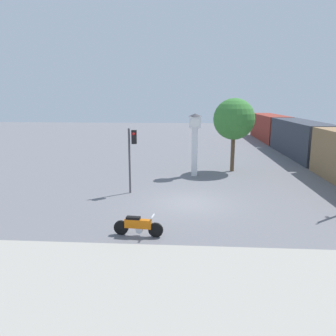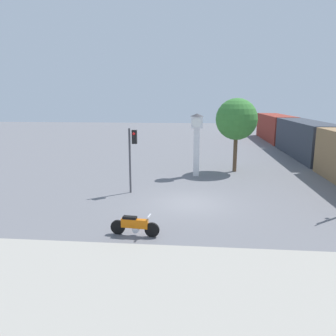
{
  "view_description": "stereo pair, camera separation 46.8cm",
  "coord_description": "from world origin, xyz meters",
  "px_view_note": "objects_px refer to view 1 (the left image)",
  "views": [
    {
      "loc": [
        -0.01,
        -16.94,
        5.51
      ],
      "look_at": [
        -1.25,
        1.35,
        1.63
      ],
      "focal_mm": 35.0,
      "sensor_mm": 36.0,
      "label": 1
    },
    {
      "loc": [
        0.45,
        -16.9,
        5.51
      ],
      "look_at": [
        -1.25,
        1.35,
        1.63
      ],
      "focal_mm": 35.0,
      "sensor_mm": 36.0,
      "label": 2
    }
  ],
  "objects_px": {
    "motorcycle": "(138,226)",
    "freight_train": "(300,139)",
    "clock_tower": "(195,135)",
    "traffic_light": "(132,149)",
    "street_tree": "(234,119)"
  },
  "relations": [
    {
      "from": "motorcycle",
      "to": "street_tree",
      "type": "height_order",
      "value": "street_tree"
    },
    {
      "from": "freight_train",
      "to": "traffic_light",
      "type": "relative_size",
      "value": 9.99
    },
    {
      "from": "clock_tower",
      "to": "street_tree",
      "type": "relative_size",
      "value": 0.81
    },
    {
      "from": "freight_train",
      "to": "street_tree",
      "type": "height_order",
      "value": "street_tree"
    },
    {
      "from": "motorcycle",
      "to": "clock_tower",
      "type": "distance_m",
      "value": 11.57
    },
    {
      "from": "freight_train",
      "to": "traffic_light",
      "type": "height_order",
      "value": "traffic_light"
    },
    {
      "from": "traffic_light",
      "to": "clock_tower",
      "type": "bearing_deg",
      "value": 52.29
    },
    {
      "from": "freight_train",
      "to": "clock_tower",
      "type": "bearing_deg",
      "value": -138.38
    },
    {
      "from": "traffic_light",
      "to": "street_tree",
      "type": "relative_size",
      "value": 0.69
    },
    {
      "from": "clock_tower",
      "to": "freight_train",
      "type": "xyz_separation_m",
      "value": [
        10.5,
        9.33,
        -1.27
      ]
    },
    {
      "from": "motorcycle",
      "to": "freight_train",
      "type": "relative_size",
      "value": 0.05
    },
    {
      "from": "clock_tower",
      "to": "traffic_light",
      "type": "relative_size",
      "value": 1.17
    },
    {
      "from": "motorcycle",
      "to": "traffic_light",
      "type": "relative_size",
      "value": 0.54
    },
    {
      "from": "freight_train",
      "to": "street_tree",
      "type": "bearing_deg",
      "value": -134.67
    },
    {
      "from": "freight_train",
      "to": "street_tree",
      "type": "relative_size",
      "value": 6.88
    }
  ]
}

